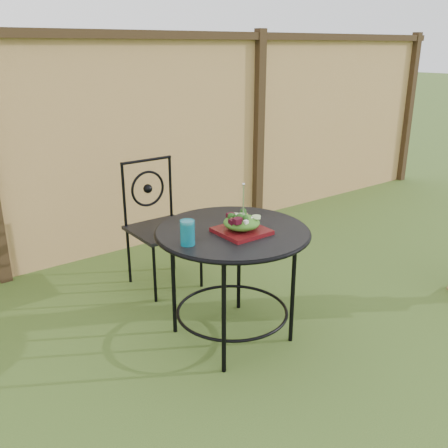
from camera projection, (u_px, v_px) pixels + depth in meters
name	position (u px, v px, depth m)	size (l,w,h in m)	color
ground	(323.00, 348.00, 3.05)	(60.00, 60.00, 0.00)	#2A4014
fence	(143.00, 142.00, 4.38)	(8.00, 0.12, 1.90)	#EBB874
patio_table	(232.00, 251.00, 2.98)	(0.92, 0.92, 0.72)	black
patio_chair	(159.00, 221.00, 3.74)	(0.46, 0.46, 0.95)	black
salad_plate	(242.00, 231.00, 2.88)	(0.27, 0.27, 0.02)	#3F0909
salad	(242.00, 223.00, 2.86)	(0.21, 0.21, 0.08)	#235614
fork	(243.00, 201.00, 2.82)	(0.01, 0.01, 0.18)	silver
drinking_glass	(187.00, 233.00, 2.69)	(0.08, 0.08, 0.14)	#0B6C85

